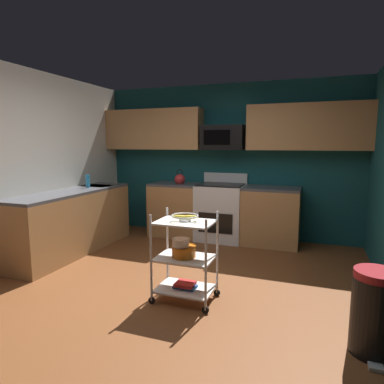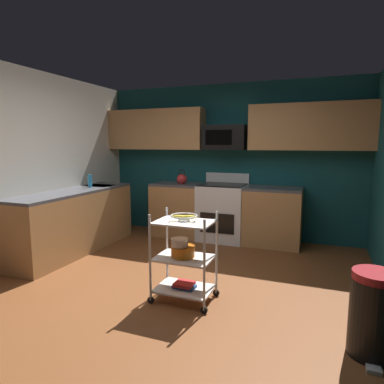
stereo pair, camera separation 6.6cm
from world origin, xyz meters
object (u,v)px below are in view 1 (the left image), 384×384
(microwave, at_px, (223,138))
(kettle, at_px, (180,179))
(oven_range, at_px, (221,211))
(mixing_bowl_large, at_px, (184,251))
(rolling_cart, at_px, (185,258))
(trash_can, at_px, (375,313))
(mixing_bowl_small, at_px, (181,242))
(dish_soap_bottle, at_px, (88,181))
(book_stack, at_px, (185,285))
(fruit_bowl, at_px, (185,217))

(microwave, xyz_separation_m, kettle, (-0.73, -0.11, -0.70))
(oven_range, height_order, mixing_bowl_large, oven_range)
(microwave, distance_m, rolling_cart, 2.70)
(microwave, xyz_separation_m, trash_can, (1.91, -2.71, -1.37))
(mixing_bowl_small, xyz_separation_m, trash_can, (1.71, -0.30, -0.29))
(microwave, height_order, dish_soap_bottle, microwave)
(oven_range, height_order, mixing_bowl_small, oven_range)
(rolling_cart, bearing_deg, mixing_bowl_large, 180.00)
(trash_can, bearing_deg, book_stack, 168.87)
(fruit_bowl, relative_size, book_stack, 1.15)
(mixing_bowl_large, xyz_separation_m, mixing_bowl_small, (-0.02, -0.02, 0.10))
(mixing_bowl_large, relative_size, mixing_bowl_small, 1.38)
(mixing_bowl_small, bearing_deg, oven_range, 95.12)
(mixing_bowl_small, distance_m, trash_can, 1.76)
(mixing_bowl_large, xyz_separation_m, book_stack, (0.01, 0.00, -0.36))
(book_stack, bearing_deg, mixing_bowl_small, -146.52)
(book_stack, distance_m, dish_soap_bottle, 2.61)
(microwave, bearing_deg, book_stack, -84.16)
(rolling_cart, relative_size, mixing_bowl_small, 5.03)
(oven_range, distance_m, mixing_bowl_small, 2.31)
(book_stack, bearing_deg, rolling_cart, 0.00)
(mixing_bowl_large, distance_m, kettle, 2.51)
(dish_soap_bottle, height_order, trash_can, dish_soap_bottle)
(fruit_bowl, bearing_deg, rolling_cart, -45.00)
(microwave, relative_size, book_stack, 2.97)
(rolling_cart, xyz_separation_m, kettle, (-0.98, 2.27, 0.54))
(fruit_bowl, distance_m, mixing_bowl_large, 0.36)
(book_stack, height_order, kettle, kettle)
(microwave, height_order, rolling_cart, microwave)
(microwave, bearing_deg, fruit_bowl, -84.16)
(microwave, height_order, mixing_bowl_large, microwave)
(trash_can, bearing_deg, oven_range, 126.32)
(microwave, bearing_deg, rolling_cart, -84.16)
(rolling_cart, bearing_deg, dish_soap_bottle, 149.21)
(fruit_bowl, xyz_separation_m, book_stack, (0.00, -0.00, -0.72))
(mixing_bowl_large, height_order, kettle, kettle)
(book_stack, xyz_separation_m, trash_can, (1.67, -0.33, 0.17))
(oven_range, distance_m, dish_soap_bottle, 2.20)
(microwave, relative_size, dish_soap_bottle, 3.50)
(mixing_bowl_large, distance_m, dish_soap_bottle, 2.51)
(oven_range, relative_size, mixing_bowl_small, 6.04)
(dish_soap_bottle, bearing_deg, rolling_cart, -30.79)
(oven_range, distance_m, kettle, 0.90)
(mixing_bowl_large, bearing_deg, trash_can, -11.05)
(microwave, bearing_deg, dish_soap_bottle, -149.23)
(mixing_bowl_small, bearing_deg, book_stack, 33.48)
(mixing_bowl_large, bearing_deg, microwave, 95.53)
(mixing_bowl_small, bearing_deg, mixing_bowl_large, 45.83)
(kettle, relative_size, dish_soap_bottle, 1.32)
(book_stack, distance_m, trash_can, 1.71)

